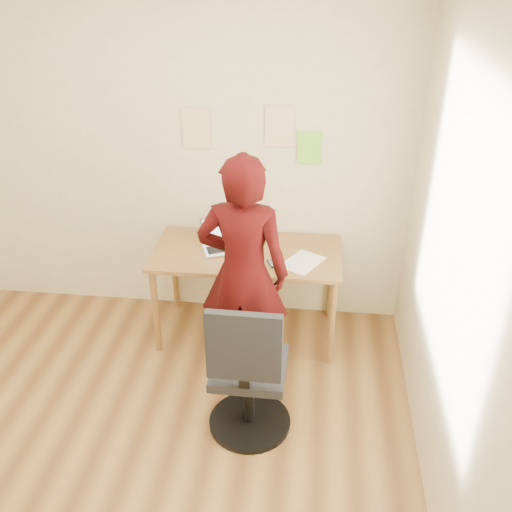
# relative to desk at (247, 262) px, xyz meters

# --- Properties ---
(room) EXTENTS (3.58, 3.58, 2.78)m
(room) POSITION_rel_desk_xyz_m (-0.55, -1.38, 0.70)
(room) COLOR brown
(room) RESTS_ON ground
(desk) EXTENTS (1.40, 0.70, 0.74)m
(desk) POSITION_rel_desk_xyz_m (0.00, 0.00, 0.00)
(desk) COLOR olive
(desk) RESTS_ON ground
(laptop) EXTENTS (0.37, 0.35, 0.21)m
(laptop) POSITION_rel_desk_xyz_m (-0.19, 0.06, 0.14)
(laptop) COLOR silver
(laptop) RESTS_ON desk
(paper_sheet) EXTENTS (0.35, 0.38, 0.00)m
(paper_sheet) POSITION_rel_desk_xyz_m (0.42, -0.11, 0.09)
(paper_sheet) COLOR white
(paper_sheet) RESTS_ON desk
(phone) EXTENTS (0.10, 0.12, 0.01)m
(phone) POSITION_rel_desk_xyz_m (0.21, -0.16, 0.09)
(phone) COLOR black
(phone) RESTS_ON desk
(wall_note_left) EXTENTS (0.21, 0.00, 0.30)m
(wall_note_left) POSITION_rel_desk_xyz_m (-0.42, 0.36, 0.90)
(wall_note_left) COLOR #EAC68C
(wall_note_left) RESTS_ON room
(wall_note_mid) EXTENTS (0.21, 0.00, 0.30)m
(wall_note_mid) POSITION_rel_desk_xyz_m (0.20, 0.36, 0.94)
(wall_note_mid) COLOR #EAC68C
(wall_note_mid) RESTS_ON room
(wall_note_right) EXTENTS (0.18, 0.00, 0.24)m
(wall_note_right) POSITION_rel_desk_xyz_m (0.42, 0.36, 0.78)
(wall_note_right) COLOR #80D930
(wall_note_right) RESTS_ON room
(office_chair) EXTENTS (0.53, 0.53, 1.02)m
(office_chair) POSITION_rel_desk_xyz_m (0.14, -1.05, -0.22)
(office_chair) COLOR black
(office_chair) RESTS_ON ground
(person) EXTENTS (0.64, 0.44, 1.68)m
(person) POSITION_rel_desk_xyz_m (0.04, -0.48, 0.19)
(person) COLOR #320606
(person) RESTS_ON ground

